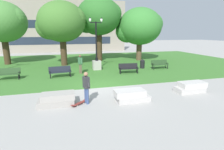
{
  "coord_description": "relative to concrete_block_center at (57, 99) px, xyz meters",
  "views": [
    {
      "loc": [
        -2.35,
        -11.18,
        3.65
      ],
      "look_at": [
        0.29,
        -1.4,
        1.2
      ],
      "focal_mm": 28.0,
      "sensor_mm": 36.0,
      "label": 1
    }
  ],
  "objects": [
    {
      "name": "tree_far_right",
      "position": [
        -6.16,
        14.1,
        4.47
      ],
      "size": [
        5.6,
        5.33,
        7.11
      ],
      "color": "#42301E",
      "rests_on": "grass_lawn"
    },
    {
      "name": "concrete_block_right",
      "position": [
        8.1,
        -0.03,
        0.0
      ],
      "size": [
        1.9,
        0.9,
        0.64
      ],
      "color": "#BCB7B2",
      "rests_on": "ground"
    },
    {
      "name": "ground_plane",
      "position": [
        2.89,
        2.26,
        -0.31
      ],
      "size": [
        140.0,
        140.0,
        0.0
      ],
      "primitive_type": "plane",
      "color": "#A3A09B"
    },
    {
      "name": "park_bench_far_left",
      "position": [
        9.92,
        6.98,
        0.23
      ],
      "size": [
        1.81,
        0.56,
        0.9
      ],
      "color": "#284723",
      "rests_on": "grass_lawn"
    },
    {
      "name": "lamp_post_right",
      "position": [
        3.57,
        8.31,
        0.74
      ],
      "size": [
        1.32,
        0.8,
        5.09
      ],
      "color": "#ADA89E",
      "rests_on": "grass_lawn"
    },
    {
      "name": "concrete_block_center",
      "position": [
        0.0,
        0.0,
        0.0
      ],
      "size": [
        1.84,
        0.9,
        0.64
      ],
      "color": "#9E9991",
      "rests_on": "ground"
    },
    {
      "name": "building_facade_distant",
      "position": [
        0.3,
        26.75,
        4.58
      ],
      "size": [
        24.86,
        1.03,
        9.79
      ],
      "color": "gray",
      "rests_on": "ground"
    },
    {
      "name": "park_bench_near_right",
      "position": [
        6.09,
        5.86,
        0.23
      ],
      "size": [
        1.84,
        0.69,
        0.9
      ],
      "color": "black",
      "rests_on": "grass_lawn"
    },
    {
      "name": "tree_near_right",
      "position": [
        10.21,
        13.14,
        4.09
      ],
      "size": [
        5.93,
        5.65,
        6.85
      ],
      "color": "brown",
      "rests_on": "grass_lawn"
    },
    {
      "name": "grass_lawn",
      "position": [
        2.89,
        12.26,
        -0.3
      ],
      "size": [
        40.0,
        20.0,
        0.02
      ],
      "primitive_type": "cube",
      "color": "#3D752D",
      "rests_on": "ground"
    },
    {
      "name": "concrete_block_left",
      "position": [
        3.9,
        -0.49,
        0.0
      ],
      "size": [
        1.91,
        0.9,
        0.64
      ],
      "color": "#BCB7B2",
      "rests_on": "ground"
    },
    {
      "name": "person_bystander_near_lawn",
      "position": [
        1.82,
        6.93,
        0.68
      ],
      "size": [
        0.4,
        0.59,
        1.71
      ],
      "color": "brown",
      "rests_on": "grass_lawn"
    },
    {
      "name": "tree_far_left",
      "position": [
        4.87,
        13.84,
        5.29
      ],
      "size": [
        5.8,
        5.52,
        8.01
      ],
      "color": "#42301E",
      "rests_on": "grass_lawn"
    },
    {
      "name": "person_skateboarder",
      "position": [
        1.51,
        -0.19,
        0.66
      ],
      "size": [
        0.35,
        0.6,
        1.71
      ],
      "color": "#384C7A",
      "rests_on": "ground"
    },
    {
      "name": "trash_bin",
      "position": [
        8.32,
        7.71,
        0.2
      ],
      "size": [
        0.49,
        0.49,
        0.96
      ],
      "color": "black",
      "rests_on": "grass_lawn"
    },
    {
      "name": "park_bench_far_right",
      "position": [
        0.05,
        6.0,
        0.23
      ],
      "size": [
        1.85,
        0.74,
        0.9
      ],
      "color": "#1E232D",
      "rests_on": "grass_lawn"
    },
    {
      "name": "tree_near_left",
      "position": [
        0.33,
        11.66,
        4.44
      ],
      "size": [
        5.39,
        5.13,
        6.99
      ],
      "color": "#42301E",
      "rests_on": "grass_lawn"
    },
    {
      "name": "park_bench_near_left",
      "position": [
        -3.95,
        6.26,
        0.23
      ],
      "size": [
        1.81,
        0.55,
        0.9
      ],
      "color": "#284723",
      "rests_on": "grass_lawn"
    },
    {
      "name": "skateboard",
      "position": [
        1.09,
        -0.28,
        -0.22
      ],
      "size": [
        0.92,
        0.8,
        0.14
      ],
      "color": "maroon",
      "rests_on": "ground"
    }
  ]
}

